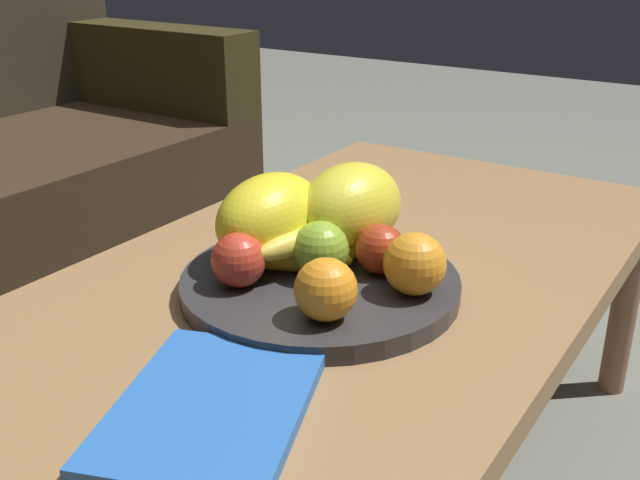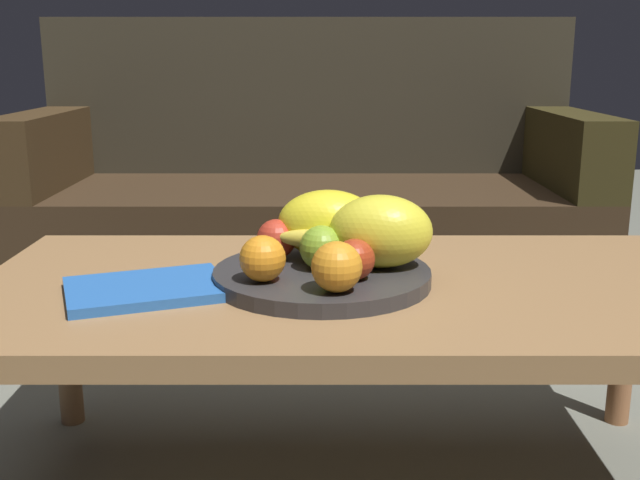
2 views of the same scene
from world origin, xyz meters
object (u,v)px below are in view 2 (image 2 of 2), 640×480
(melon_smaller_beside, at_px, (379,231))
(fruit_bowl, at_px, (320,276))
(banana_bunch, at_px, (321,249))
(apple_left, at_px, (274,239))
(magazine, at_px, (145,289))
(melon_large_front, at_px, (326,223))
(orange_left, at_px, (261,259))
(apple_right, at_px, (350,259))
(coffee_table, at_px, (350,303))
(apple_front, at_px, (320,248))
(couch, at_px, (305,211))
(orange_front, at_px, (335,267))

(melon_smaller_beside, bearing_deg, fruit_bowl, -171.82)
(fruit_bowl, distance_m, banana_bunch, 0.05)
(apple_left, xyz_separation_m, magazine, (-0.20, -0.13, -0.05))
(fruit_bowl, xyz_separation_m, melon_smaller_beside, (0.10, 0.01, 0.07))
(melon_large_front, height_order, apple_left, melon_large_front)
(orange_left, distance_m, banana_bunch, 0.14)
(apple_left, xyz_separation_m, apple_right, (0.13, -0.13, -0.00))
(melon_large_front, distance_m, magazine, 0.34)
(apple_left, height_order, apple_right, apple_left)
(fruit_bowl, bearing_deg, coffee_table, 15.67)
(apple_front, distance_m, magazine, 0.29)
(fruit_bowl, relative_size, banana_bunch, 2.31)
(couch, height_order, orange_front, couch)
(apple_right, height_order, banana_bunch, apple_right)
(apple_right, xyz_separation_m, banana_bunch, (-0.05, 0.09, -0.01))
(magazine, bearing_deg, coffee_table, -8.21)
(orange_left, distance_m, apple_right, 0.14)
(coffee_table, height_order, orange_front, orange_front)
(orange_left, relative_size, apple_right, 1.12)
(couch, height_order, apple_left, couch)
(melon_smaller_beside, bearing_deg, orange_front, -118.99)
(melon_smaller_beside, height_order, magazine, melon_smaller_beside)
(orange_front, bearing_deg, couch, 92.99)
(orange_left, bearing_deg, coffee_table, 29.94)
(melon_large_front, relative_size, melon_smaller_beside, 1.03)
(orange_front, bearing_deg, melon_smaller_beside, 61.01)
(magazine, bearing_deg, melon_smaller_beside, -9.72)
(couch, relative_size, orange_left, 22.99)
(melon_smaller_beside, xyz_separation_m, apple_front, (-0.10, -0.01, -0.02))
(fruit_bowl, relative_size, apple_front, 4.91)
(orange_left, bearing_deg, fruit_bowl, 36.44)
(coffee_table, xyz_separation_m, apple_right, (-0.00, -0.07, 0.10))
(coffee_table, relative_size, orange_front, 16.38)
(apple_left, bearing_deg, orange_left, -95.70)
(apple_left, xyz_separation_m, banana_bunch, (0.08, -0.04, -0.01))
(magazine, bearing_deg, apple_right, -20.88)
(couch, distance_m, apple_left, 1.06)
(apple_front, bearing_deg, orange_left, -143.68)
(orange_front, xyz_separation_m, apple_right, (0.03, 0.06, -0.01))
(fruit_bowl, distance_m, melon_smaller_beside, 0.12)
(apple_left, height_order, banana_bunch, apple_left)
(coffee_table, bearing_deg, orange_left, -150.06)
(melon_large_front, xyz_separation_m, apple_right, (0.04, -0.15, -0.03))
(fruit_bowl, distance_m, apple_right, 0.09)
(melon_large_front, relative_size, apple_left, 2.55)
(orange_front, bearing_deg, fruit_bowl, 100.01)
(fruit_bowl, relative_size, orange_left, 4.94)
(orange_left, bearing_deg, magazine, 176.43)
(apple_right, relative_size, banana_bunch, 0.42)
(orange_left, height_order, apple_right, orange_left)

